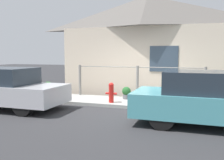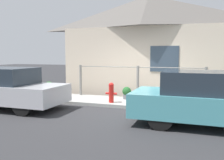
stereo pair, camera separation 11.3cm
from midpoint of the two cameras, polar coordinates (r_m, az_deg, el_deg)
name	(u,v)px [view 1 (the left image)]	position (r m, az deg, el deg)	size (l,w,h in m)	color
ground_plane	(127,109)	(8.20, 3.06, -6.62)	(60.00, 60.00, 0.00)	#2D2D30
sidewalk	(133,103)	(8.94, 4.47, -5.21)	(24.00, 1.60, 0.11)	#9E9E99
house	(147,17)	(11.21, 7.74, 14.14)	(7.42, 2.23, 4.30)	beige
fence	(137,81)	(9.46, 5.49, -0.13)	(4.90, 0.10, 1.23)	gray
car_left	(3,88)	(8.97, -24.02, -1.68)	(4.10, 1.64, 1.34)	#B7B7BC
car_right	(218,99)	(6.61, 22.69, -4.09)	(4.25, 1.67, 1.36)	teal
fire_hydrant	(111,92)	(8.63, -0.56, -2.77)	(0.40, 0.18, 0.70)	red
potted_plant_near_hydrant	(126,93)	(9.34, 2.97, -2.90)	(0.33, 0.33, 0.46)	slate
potted_plant_by_fence	(48,88)	(10.63, -14.69, -1.71)	(0.40, 0.40, 0.55)	#9E5638
potted_plant_corner	(223,96)	(8.82, 23.73, -3.34)	(0.54, 0.54, 0.62)	brown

